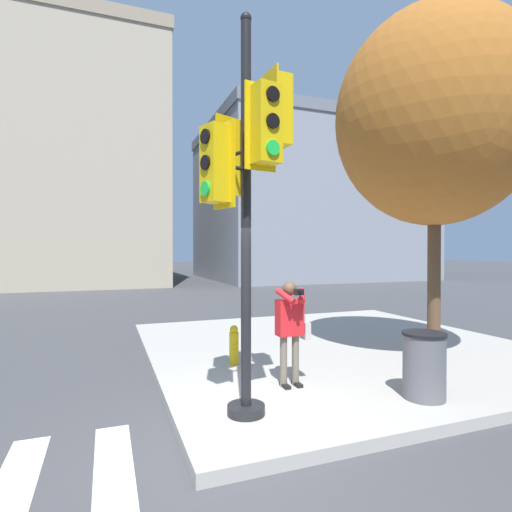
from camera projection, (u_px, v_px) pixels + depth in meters
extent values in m
plane|color=#424244|center=(232.00, 455.00, 4.31)|extent=(160.00, 160.00, 0.00)
cube|color=#ADA89E|center=(336.00, 348.00, 8.82)|extent=(8.00, 8.00, 0.16)
cube|color=silver|center=(114.00, 485.00, 3.75)|extent=(0.39, 2.66, 0.01)
cube|color=silver|center=(6.00, 506.00, 3.44)|extent=(0.39, 2.66, 0.01)
cylinder|color=black|center=(246.00, 410.00, 5.01)|extent=(0.48, 0.48, 0.12)
cylinder|color=black|center=(246.00, 214.00, 4.98)|extent=(0.13, 0.13, 4.79)
sphere|color=black|center=(246.00, 18.00, 4.95)|extent=(0.14, 0.14, 0.14)
cylinder|color=black|center=(235.00, 154.00, 5.12)|extent=(0.16, 0.28, 0.05)
cube|color=#E5B70C|center=(222.00, 158.00, 5.31)|extent=(0.37, 0.34, 0.90)
cube|color=#E5B70C|center=(229.00, 156.00, 5.22)|extent=(0.40, 0.19, 1.02)
cylinder|color=black|center=(216.00, 137.00, 5.41)|extent=(0.17, 0.09, 0.17)
cylinder|color=black|center=(216.00, 159.00, 5.41)|extent=(0.17, 0.09, 0.17)
cylinder|color=green|center=(216.00, 181.00, 5.41)|extent=(0.17, 0.09, 0.17)
cylinder|color=black|center=(255.00, 130.00, 4.79)|extent=(0.10, 0.29, 0.05)
cube|color=#E5B70C|center=(266.00, 124.00, 4.57)|extent=(0.34, 0.29, 0.90)
cube|color=#E5B70C|center=(260.00, 127.00, 4.68)|extent=(0.42, 0.10, 1.02)
cylinder|color=black|center=(273.00, 94.00, 4.45)|extent=(0.17, 0.06, 0.17)
cylinder|color=black|center=(273.00, 121.00, 4.46)|extent=(0.17, 0.06, 0.17)
cylinder|color=green|center=(273.00, 148.00, 4.46)|extent=(0.17, 0.06, 0.17)
cylinder|color=black|center=(233.00, 167.00, 4.84)|extent=(0.28, 0.14, 0.05)
cube|color=#E5B70C|center=(215.00, 164.00, 4.67)|extent=(0.33, 0.36, 0.90)
cube|color=#E5B70C|center=(224.00, 166.00, 4.76)|extent=(0.16, 0.40, 1.02)
cylinder|color=black|center=(205.00, 136.00, 4.58)|extent=(0.09, 0.17, 0.17)
cylinder|color=black|center=(205.00, 163.00, 4.58)|extent=(0.09, 0.17, 0.17)
cylinder|color=green|center=(205.00, 189.00, 4.59)|extent=(0.09, 0.17, 0.17)
cylinder|color=black|center=(261.00, 108.00, 5.05)|extent=(0.29, 0.07, 0.05)
cube|color=#E5B70C|center=(279.00, 111.00, 5.16)|extent=(0.26, 0.31, 0.90)
cube|color=#E5B70C|center=(270.00, 110.00, 5.10)|extent=(0.05, 0.42, 1.02)
cylinder|color=black|center=(289.00, 90.00, 5.21)|extent=(0.04, 0.17, 0.17)
cylinder|color=black|center=(289.00, 113.00, 5.21)|extent=(0.04, 0.17, 0.17)
cylinder|color=green|center=(289.00, 136.00, 5.22)|extent=(0.04, 0.17, 0.17)
cube|color=black|center=(285.00, 386.00, 6.00)|extent=(0.09, 0.24, 0.05)
cube|color=black|center=(297.00, 384.00, 6.08)|extent=(0.09, 0.24, 0.05)
cylinder|color=#6B6051|center=(284.00, 361.00, 6.06)|extent=(0.11, 0.11, 0.77)
cylinder|color=#6B6051|center=(295.00, 360.00, 6.13)|extent=(0.11, 0.11, 0.77)
cube|color=red|center=(290.00, 317.00, 6.08)|extent=(0.40, 0.22, 0.54)
sphere|color=brown|center=(290.00, 289.00, 6.08)|extent=(0.21, 0.21, 0.21)
cube|color=black|center=(299.00, 292.00, 5.79)|extent=(0.12, 0.10, 0.09)
cylinder|color=black|center=(301.00, 292.00, 5.72)|extent=(0.06, 0.08, 0.06)
cylinder|color=red|center=(285.00, 296.00, 5.90)|extent=(0.23, 0.35, 0.23)
cylinder|color=red|center=(302.00, 295.00, 6.00)|extent=(0.23, 0.35, 0.23)
cube|color=#B7B2A8|center=(305.00, 330.00, 6.20)|extent=(0.10, 0.20, 0.26)
cylinder|color=brown|center=(434.00, 273.00, 7.53)|extent=(0.24, 0.24, 3.28)
ellipsoid|color=#A86023|center=(435.00, 118.00, 7.49)|extent=(3.68, 3.68, 4.05)
cylinder|color=yellow|center=(234.00, 348.00, 7.24)|extent=(0.17, 0.17, 0.58)
sphere|color=yellow|center=(234.00, 330.00, 7.24)|extent=(0.15, 0.15, 0.15)
cylinder|color=yellow|center=(236.00, 346.00, 7.13)|extent=(0.08, 0.06, 0.08)
cylinder|color=#5B5B60|center=(424.00, 367.00, 5.55)|extent=(0.57, 0.57, 0.88)
cylinder|color=black|center=(424.00, 334.00, 5.55)|extent=(0.60, 0.60, 0.04)
cube|color=tan|center=(29.00, 170.00, 27.24)|extent=(17.43, 13.33, 15.63)
cube|color=gray|center=(28.00, 49.00, 27.15)|extent=(17.63, 13.53, 0.80)
cube|color=gray|center=(306.00, 209.00, 33.87)|extent=(16.55, 13.65, 11.59)
cube|color=slate|center=(306.00, 136.00, 33.80)|extent=(16.75, 13.85, 0.80)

